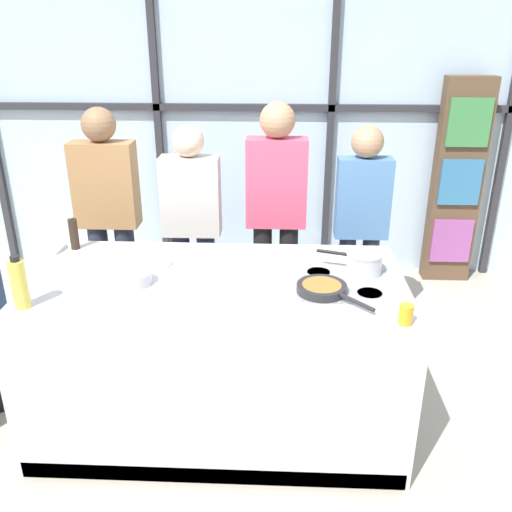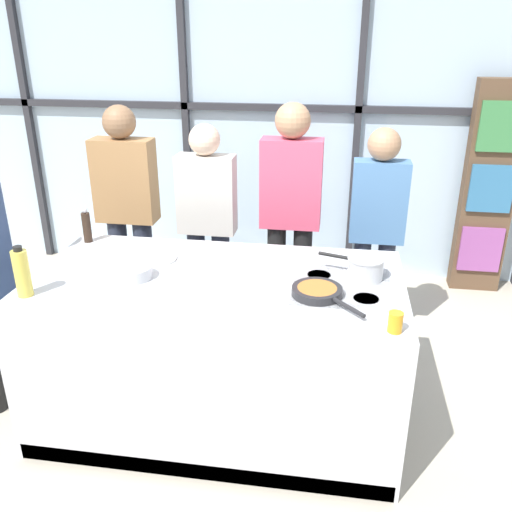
# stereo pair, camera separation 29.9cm
# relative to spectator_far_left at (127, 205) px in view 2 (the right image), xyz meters

# --- Properties ---
(ground_plane) EXTENTS (18.00, 18.00, 0.00)m
(ground_plane) POSITION_rel_spectator_far_left_xyz_m (0.92, -1.05, -0.96)
(ground_plane) COLOR #BCB29E
(back_window_wall) EXTENTS (6.40, 0.10, 2.80)m
(back_window_wall) POSITION_rel_spectator_far_left_xyz_m (0.92, 1.21, 0.44)
(back_window_wall) COLOR silver
(back_window_wall) RESTS_ON ground_plane
(bookshelf) EXTENTS (0.42, 0.19, 1.82)m
(bookshelf) POSITION_rel_spectator_far_left_xyz_m (2.81, 1.03, -0.05)
(bookshelf) COLOR brown
(bookshelf) RESTS_ON ground_plane
(demo_island) EXTENTS (2.04, 1.07, 0.92)m
(demo_island) POSITION_rel_spectator_far_left_xyz_m (0.92, -1.05, -0.50)
(demo_island) COLOR silver
(demo_island) RESTS_ON ground_plane
(spectator_far_left) EXTENTS (0.45, 0.24, 1.69)m
(spectator_far_left) POSITION_rel_spectator_far_left_xyz_m (0.00, 0.00, 0.00)
(spectator_far_left) COLOR #232838
(spectator_far_left) RESTS_ON ground_plane
(spectator_center_left) EXTENTS (0.42, 0.22, 1.58)m
(spectator_center_left) POSITION_rel_spectator_far_left_xyz_m (0.61, 0.00, -0.07)
(spectator_center_left) COLOR #232838
(spectator_center_left) RESTS_ON ground_plane
(spectator_center_right) EXTENTS (0.43, 0.24, 1.74)m
(spectator_center_right) POSITION_rel_spectator_far_left_xyz_m (1.22, 0.00, 0.04)
(spectator_center_right) COLOR black
(spectator_center_right) RESTS_ON ground_plane
(spectator_far_right) EXTENTS (0.38, 0.22, 1.59)m
(spectator_far_right) POSITION_rel_spectator_far_left_xyz_m (1.83, 0.00, -0.05)
(spectator_far_right) COLOR #232838
(spectator_far_right) RESTS_ON ground_plane
(frying_pan) EXTENTS (0.37, 0.39, 0.04)m
(frying_pan) POSITION_rel_spectator_far_left_xyz_m (1.48, -1.18, -0.02)
(frying_pan) COLOR #232326
(frying_pan) RESTS_ON demo_island
(saucepan) EXTENTS (0.36, 0.20, 0.12)m
(saucepan) POSITION_rel_spectator_far_left_xyz_m (1.72, -0.93, 0.02)
(saucepan) COLOR silver
(saucepan) RESTS_ON demo_island
(white_plate) EXTENTS (0.24, 0.24, 0.01)m
(white_plate) POSITION_rel_spectator_far_left_xyz_m (0.51, -0.86, -0.03)
(white_plate) COLOR white
(white_plate) RESTS_ON demo_island
(mixing_bowl) EXTENTS (0.21, 0.21, 0.07)m
(mixing_bowl) POSITION_rel_spectator_far_left_xyz_m (0.46, -1.12, -0.00)
(mixing_bowl) COLOR silver
(mixing_bowl) RESTS_ON demo_island
(oil_bottle) EXTENTS (0.08, 0.08, 0.27)m
(oil_bottle) POSITION_rel_spectator_far_left_xyz_m (-0.00, -1.41, 0.09)
(oil_bottle) COLOR #E0CC4C
(oil_bottle) RESTS_ON demo_island
(pepper_grinder) EXTENTS (0.05, 0.05, 0.22)m
(pepper_grinder) POSITION_rel_spectator_far_left_xyz_m (-0.01, -0.65, 0.06)
(pepper_grinder) COLOR #332319
(pepper_grinder) RESTS_ON demo_island
(juice_glass_near) EXTENTS (0.07, 0.07, 0.10)m
(juice_glass_near) POSITION_rel_spectator_far_left_xyz_m (1.84, -1.49, 0.01)
(juice_glass_near) COLOR orange
(juice_glass_near) RESTS_ON demo_island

